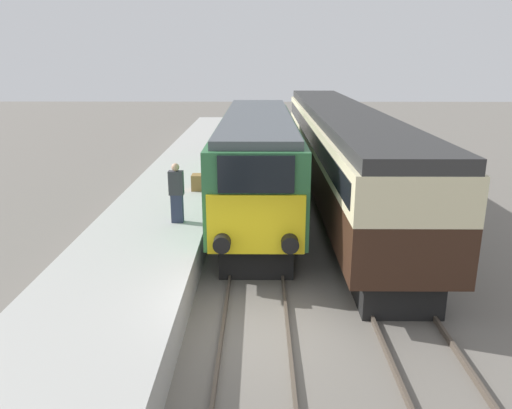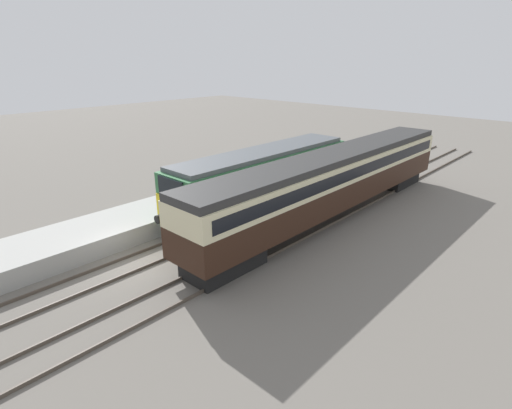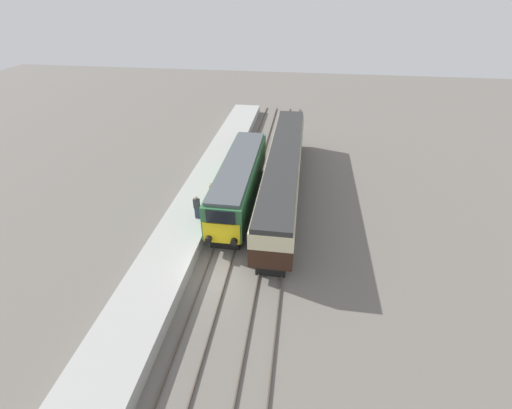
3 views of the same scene
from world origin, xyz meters
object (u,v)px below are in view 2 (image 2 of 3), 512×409
(passenger_carriage, at_px, (334,178))
(luggage_crate, at_px, (239,185))
(locomotive, at_px, (264,179))
(person_on_platform, at_px, (186,189))

(passenger_carriage, bearing_deg, luggage_crate, -158.26)
(locomotive, relative_size, passenger_carriage, 0.62)
(locomotive, height_order, passenger_carriage, passenger_carriage)
(person_on_platform, xyz_separation_m, luggage_crate, (0.28, 3.88, -0.63))
(person_on_platform, relative_size, luggage_crate, 2.63)
(person_on_platform, distance_m, luggage_crate, 3.94)
(passenger_carriage, relative_size, luggage_crate, 30.93)
(locomotive, height_order, person_on_platform, locomotive)
(locomotive, xyz_separation_m, passenger_carriage, (3.40, 2.26, 0.24))
(locomotive, bearing_deg, person_on_platform, -122.38)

